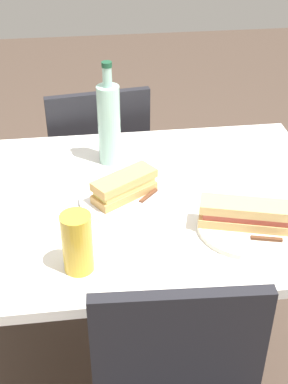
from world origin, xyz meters
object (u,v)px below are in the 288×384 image
at_px(knife_far, 251,238).
at_px(baguette_sandwich_near, 124,186).
at_px(chair_near, 98,168).
at_px(plate_near, 125,198).
at_px(dining_table, 144,231).
at_px(baguette_sandwich_far, 248,214).
at_px(beer_glass, 77,243).
at_px(knife_near, 140,202).
at_px(plate_far, 246,227).
at_px(water_bottle, 109,123).

bearing_deg(knife_far, baguette_sandwich_near, -37.90).
distance_m(chair_near, plate_near, 0.67).
relative_size(chair_near, knife_far, 4.95).
xyz_separation_m(dining_table, baguette_sandwich_far, (-0.25, 0.18, 0.17)).
height_order(baguette_sandwich_near, baguette_sandwich_far, same).
height_order(chair_near, plate_near, chair_near).
xyz_separation_m(chair_near, baguette_sandwich_far, (-0.36, 0.79, 0.31)).
bearing_deg(beer_glass, dining_table, -124.80).
height_order(baguette_sandwich_far, beer_glass, beer_glass).
relative_size(plate_near, beer_glass, 1.67).
bearing_deg(knife_near, plate_far, 153.21).
bearing_deg(plate_far, plate_near, -29.77).
height_order(dining_table, plate_near, plate_near).
distance_m(baguette_sandwich_far, beer_glass, 0.45).
distance_m(baguette_sandwich_near, knife_far, 0.38).
distance_m(plate_far, baguette_sandwich_far, 0.04).
bearing_deg(beer_glass, plate_near, -116.73).
distance_m(plate_far, water_bottle, 0.54).
xyz_separation_m(baguette_sandwich_near, plate_far, (-0.31, 0.17, -0.04)).
xyz_separation_m(chair_near, plate_far, (-0.36, 0.79, 0.26)).
height_order(knife_near, plate_far, knife_near).
height_order(chair_near, beer_glass, beer_glass).
height_order(plate_near, beer_glass, beer_glass).
relative_size(baguette_sandwich_near, plate_far, 0.76).
distance_m(dining_table, plate_near, 0.14).
relative_size(plate_far, baguette_sandwich_far, 1.00).
xyz_separation_m(knife_far, water_bottle, (0.32, -0.46, 0.12)).
xyz_separation_m(baguette_sandwich_far, beer_glass, (0.44, 0.10, 0.03)).
xyz_separation_m(baguette_sandwich_near, knife_far, (-0.30, 0.23, -0.03)).
relative_size(plate_near, baguette_sandwich_near, 1.32).
relative_size(baguette_sandwich_near, beer_glass, 1.27).
height_order(baguette_sandwich_far, knife_far, baguette_sandwich_far).
height_order(water_bottle, beer_glass, water_bottle).
bearing_deg(baguette_sandwich_near, plate_far, 150.23).
relative_size(plate_near, knife_far, 1.47).
distance_m(chair_near, baguette_sandwich_far, 0.92).
bearing_deg(knife_far, beer_glass, 4.89).
bearing_deg(dining_table, baguette_sandwich_near, 6.54).
relative_size(baguette_sandwich_far, knife_far, 1.47).
relative_size(plate_near, plate_far, 1.00).
bearing_deg(plate_near, water_bottle, -84.14).
bearing_deg(beer_glass, baguette_sandwich_near, -116.73).
bearing_deg(plate_near, knife_far, 142.10).
xyz_separation_m(knife_near, knife_far, (-0.26, 0.19, 0.00)).
height_order(chair_near, baguette_sandwich_near, chair_near).
distance_m(plate_far, beer_glass, 0.46).
bearing_deg(knife_near, plate_near, -45.57).
bearing_deg(plate_near, dining_table, -173.46).
bearing_deg(baguette_sandwich_far, water_bottle, -50.83).
distance_m(plate_near, water_bottle, 0.26).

